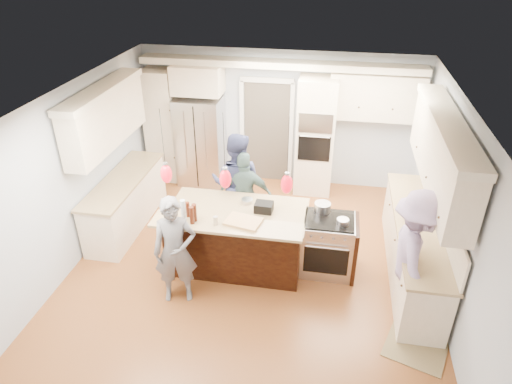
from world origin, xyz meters
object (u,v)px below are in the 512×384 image
kitchen_island (237,237)px  person_far_left (236,183)px  person_bar_end (175,251)px  island_range (329,245)px  refrigerator (201,141)px

kitchen_island → person_far_left: (-0.21, 0.96, 0.41)m
kitchen_island → person_bar_end: 1.18m
island_range → person_far_left: (-1.62, 0.88, 0.44)m
refrigerator → island_range: (2.71, -2.49, -0.44)m
island_range → refrigerator: bearing=137.4°
kitchen_island → person_bar_end: (-0.65, -0.92, 0.33)m
refrigerator → person_far_left: bearing=-55.9°
person_far_left → refrigerator: bearing=-54.7°
refrigerator → person_bar_end: (0.65, -3.49, -0.09)m
refrigerator → island_range: refrigerator is taller
island_range → person_bar_end: 2.32m
kitchen_island → person_far_left: person_far_left is taller
kitchen_island → island_range: size_ratio=2.28×
island_range → person_bar_end: (-2.06, -1.00, 0.35)m
island_range → person_far_left: bearing=151.4°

